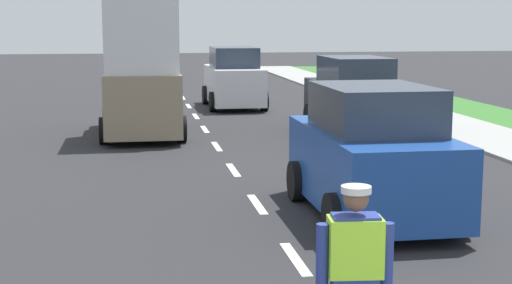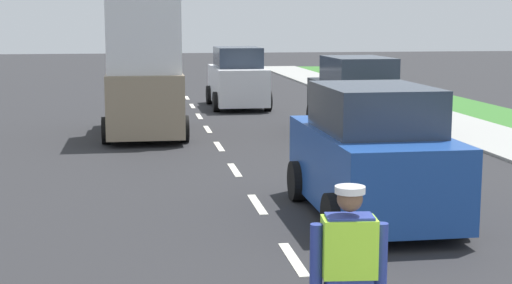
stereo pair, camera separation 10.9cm
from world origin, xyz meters
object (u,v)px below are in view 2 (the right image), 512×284
(car_parked_far, at_px, (356,98))
(car_outgoing_far, at_px, (237,80))
(road_worker, at_px, (351,270))
(delivery_truck, at_px, (144,76))
(car_outgoing_ahead, at_px, (372,156))

(car_parked_far, bearing_deg, car_outgoing_far, 108.69)
(road_worker, height_order, car_outgoing_far, car_outgoing_far)
(delivery_truck, height_order, car_outgoing_far, delivery_truck)
(car_outgoing_ahead, relative_size, car_parked_far, 0.93)
(road_worker, relative_size, car_parked_far, 0.39)
(road_worker, bearing_deg, car_outgoing_ahead, 70.76)
(road_worker, height_order, car_outgoing_ahead, car_outgoing_ahead)
(delivery_truck, xyz_separation_m, car_parked_far, (5.65, -0.56, -0.64))
(car_outgoing_ahead, height_order, car_parked_far, car_parked_far)
(car_parked_far, bearing_deg, delivery_truck, 174.36)
(road_worker, bearing_deg, car_outgoing_far, 85.21)
(road_worker, distance_m, car_parked_far, 14.30)
(road_worker, xyz_separation_m, delivery_truck, (-1.60, 14.27, 0.68))
(car_outgoing_ahead, bearing_deg, car_outgoing_far, 90.27)
(delivery_truck, height_order, car_outgoing_ahead, delivery_truck)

